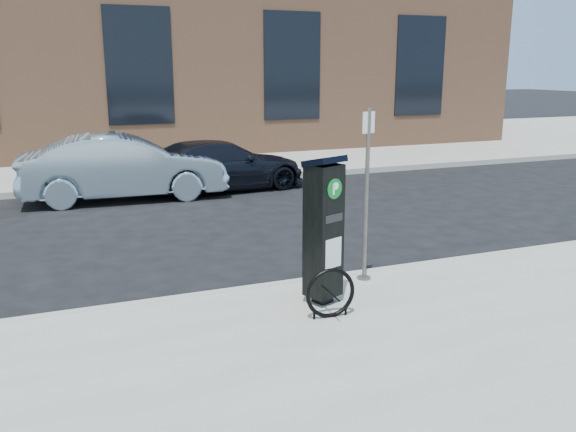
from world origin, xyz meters
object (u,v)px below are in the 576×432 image
sign_pole (366,197)px  bike_rack (330,293)px  car_silver (124,167)px  car_dark (221,165)px  parking_kiosk (324,229)px

sign_pole → bike_rack: 1.67m
sign_pole → car_silver: 7.61m
bike_rack → car_dark: bearing=86.0°
parking_kiosk → sign_pole: sign_pole is taller
car_dark → parking_kiosk: bearing=166.2°
sign_pole → parking_kiosk: bearing=-164.5°
car_silver → car_dark: 2.37m
sign_pole → car_silver: size_ratio=0.51×
parking_kiosk → sign_pole: bearing=11.0°
parking_kiosk → bike_rack: 0.80m
sign_pole → car_silver: bearing=90.8°
sign_pole → bike_rack: (-1.01, -1.02, -0.86)m
sign_pole → car_dark: size_ratio=0.54×
car_silver → car_dark: car_silver is taller
car_silver → car_dark: (2.36, 0.21, -0.14)m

